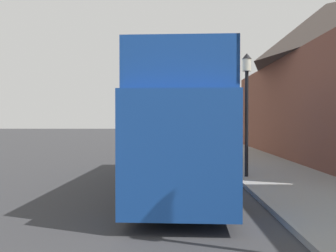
{
  "coord_description": "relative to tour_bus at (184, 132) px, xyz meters",
  "views": [
    {
      "loc": [
        3.2,
        -2.51,
        2.27
      ],
      "look_at": [
        3.08,
        8.95,
        2.08
      ],
      "focal_mm": 42.0,
      "sensor_mm": 36.0,
      "label": 1
    }
  ],
  "objects": [
    {
      "name": "lamp_post_second",
      "position": [
        2.39,
        1.43,
        1.48
      ],
      "size": [
        0.35,
        0.35,
        4.6
      ],
      "color": "black",
      "rests_on": "sidewalk"
    },
    {
      "name": "tour_bus",
      "position": [
        0.0,
        0.0,
        0.0
      ],
      "size": [
        2.97,
        11.48,
        3.99
      ],
      "rotation": [
        0.0,
        0.0,
        -0.05
      ],
      "color": "#19479E",
      "rests_on": "ground_plane"
    },
    {
      "name": "brick_terrace_rear",
      "position": [
        8.68,
        10.04,
        2.7
      ],
      "size": [
        6.0,
        22.27,
        9.09
      ],
      "color": "brown",
      "rests_on": "ground_plane"
    },
    {
      "name": "ground_plane",
      "position": [
        -3.6,
        10.27,
        -1.84
      ],
      "size": [
        144.0,
        144.0,
        0.0
      ],
      "primitive_type": "plane",
      "color": "#333335"
    },
    {
      "name": "parked_car_ahead_of_bus",
      "position": [
        0.9,
        8.47,
        -1.18
      ],
      "size": [
        1.82,
        4.25,
        1.42
      ],
      "rotation": [
        0.0,
        0.0,
        0.03
      ],
      "color": "navy",
      "rests_on": "ground_plane"
    },
    {
      "name": "sidewalk",
      "position": [
        3.83,
        7.27,
        -1.77
      ],
      "size": [
        3.7,
        108.0,
        0.14
      ],
      "color": "gray",
      "rests_on": "ground_plane"
    }
  ]
}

